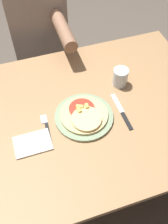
{
  "coord_description": "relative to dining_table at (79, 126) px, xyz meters",
  "views": [
    {
      "loc": [
        -0.2,
        -0.69,
        1.69
      ],
      "look_at": [
        0.02,
        -0.03,
        0.78
      ],
      "focal_mm": 42.0,
      "sensor_mm": 36.0,
      "label": 1
    }
  ],
  "objects": [
    {
      "name": "napkin",
      "position": [
        -0.23,
        -0.09,
        0.1
      ],
      "size": [
        0.15,
        0.11,
        0.01
      ],
      "color": "silver",
      "rests_on": "dining_table"
    },
    {
      "name": "person_diner",
      "position": [
        -0.04,
        0.71,
        0.05
      ],
      "size": [
        0.33,
        0.52,
        1.19
      ],
      "color": "#2D2D38",
      "rests_on": "ground_plane"
    },
    {
      "name": "fork",
      "position": [
        -0.16,
        -0.03,
        0.1
      ],
      "size": [
        0.03,
        0.18,
        0.0
      ],
      "color": "black",
      "rests_on": "dining_table"
    },
    {
      "name": "plate",
      "position": [
        0.02,
        -0.03,
        0.11
      ],
      "size": [
        0.26,
        0.26,
        0.01
      ],
      "color": "gray",
      "rests_on": "dining_table"
    },
    {
      "name": "ground_plane",
      "position": [
        0.0,
        0.0,
        -0.64
      ],
      "size": [
        8.0,
        8.0,
        0.0
      ],
      "primitive_type": "plane",
      "color": "brown"
    },
    {
      "name": "drinking_glass",
      "position": [
        0.25,
        0.12,
        0.14
      ],
      "size": [
        0.07,
        0.07,
        0.09
      ],
      "color": "silver",
      "rests_on": "dining_table"
    },
    {
      "name": "knife",
      "position": [
        0.19,
        -0.05,
        0.1
      ],
      "size": [
        0.02,
        0.22,
        0.0
      ],
      "color": "black",
      "rests_on": "dining_table"
    },
    {
      "name": "pizza",
      "position": [
        0.02,
        -0.03,
        0.12
      ],
      "size": [
        0.21,
        0.21,
        0.04
      ],
      "color": "#DBBC7A",
      "rests_on": "plate"
    },
    {
      "name": "dining_table",
      "position": [
        0.0,
        0.0,
        0.0
      ],
      "size": [
        1.29,
        0.89,
        0.74
      ],
      "color": "#9E754C",
      "rests_on": "ground_plane"
    }
  ]
}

